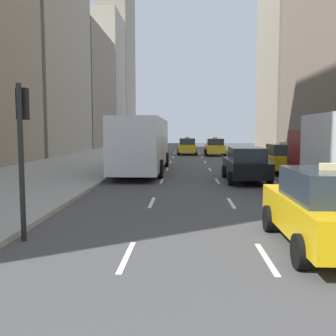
% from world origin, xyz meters
% --- Properties ---
extents(sidewalk_left, '(8.00, 66.00, 0.15)m').
position_xyz_m(sidewalk_left, '(-7.00, 27.00, 0.07)').
color(sidewalk_left, '#9E9E99').
rests_on(sidewalk_left, ground).
extents(lane_markings, '(5.72, 56.00, 0.01)m').
position_xyz_m(lane_markings, '(2.60, 23.00, 0.01)').
color(lane_markings, white).
rests_on(lane_markings, ground).
extents(building_row_left, '(6.00, 94.05, 35.45)m').
position_xyz_m(building_row_left, '(-14.00, 48.75, 13.89)').
color(building_row_left, gray).
rests_on(building_row_left, ground).
extents(taxi_lead, '(2.02, 4.40, 1.87)m').
position_xyz_m(taxi_lead, '(4.00, 8.73, 0.88)').
color(taxi_lead, yellow).
rests_on(taxi_lead, ground).
extents(taxi_second, '(2.02, 4.40, 1.87)m').
position_xyz_m(taxi_second, '(1.20, 41.88, 0.88)').
color(taxi_second, yellow).
rests_on(taxi_second, ground).
extents(taxi_third, '(2.02, 4.40, 1.87)m').
position_xyz_m(taxi_third, '(6.80, 24.09, 0.88)').
color(taxi_third, yellow).
rests_on(taxi_third, ground).
extents(taxi_fourth, '(2.02, 4.40, 1.87)m').
position_xyz_m(taxi_fourth, '(4.00, 40.38, 0.88)').
color(taxi_fourth, yellow).
rests_on(taxi_fourth, ground).
extents(sedan_black_near, '(2.02, 4.95, 1.71)m').
position_xyz_m(sedan_black_near, '(4.00, 19.99, 0.87)').
color(sedan_black_near, black).
rests_on(sedan_black_near, ground).
extents(city_bus, '(2.80, 11.61, 3.25)m').
position_xyz_m(city_bus, '(-1.61, 24.36, 1.79)').
color(city_bus, silver).
rests_on(city_bus, ground).
extents(traffic_light_pole, '(0.24, 0.42, 3.60)m').
position_xyz_m(traffic_light_pole, '(-2.75, 9.14, 2.41)').
color(traffic_light_pole, black).
rests_on(traffic_light_pole, ground).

